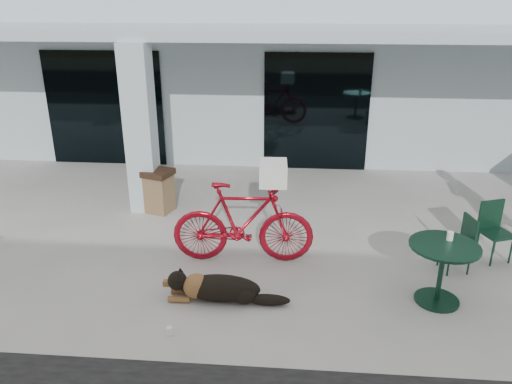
# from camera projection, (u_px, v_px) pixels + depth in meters

# --- Properties ---
(ground) EXTENTS (80.00, 80.00, 0.00)m
(ground) POSITION_uv_depth(u_px,v_px,m) (202.00, 272.00, 7.49)
(ground) COLOR #B9B5AE
(ground) RESTS_ON ground
(building) EXTENTS (22.00, 7.00, 4.50)m
(building) POSITION_uv_depth(u_px,v_px,m) (252.00, 55.00, 14.54)
(building) COLOR #B2C3C9
(building) RESTS_ON ground
(storefront_glass_left) EXTENTS (2.80, 0.06, 2.70)m
(storefront_glass_left) POSITION_uv_depth(u_px,v_px,m) (105.00, 109.00, 11.85)
(storefront_glass_left) COLOR black
(storefront_glass_left) RESTS_ON ground
(storefront_glass_right) EXTENTS (2.40, 0.06, 2.70)m
(storefront_glass_right) POSITION_uv_depth(u_px,v_px,m) (316.00, 113.00, 11.47)
(storefront_glass_right) COLOR black
(storefront_glass_right) RESTS_ON ground
(column) EXTENTS (0.50, 0.50, 3.12)m
(column) POSITION_uv_depth(u_px,v_px,m) (141.00, 130.00, 9.16)
(column) COLOR #B2C3C9
(column) RESTS_ON ground
(overhang) EXTENTS (22.00, 2.80, 0.18)m
(overhang) POSITION_uv_depth(u_px,v_px,m) (229.00, 32.00, 9.65)
(overhang) COLOR #B2C3C9
(overhang) RESTS_ON column
(bicycle) EXTENTS (2.18, 0.71, 1.29)m
(bicycle) POSITION_uv_depth(u_px,v_px,m) (243.00, 223.00, 7.58)
(bicycle) COLOR maroon
(bicycle) RESTS_ON ground
(laundry_basket) EXTENTS (0.42, 0.55, 0.32)m
(laundry_basket) POSITION_uv_depth(u_px,v_px,m) (273.00, 173.00, 7.27)
(laundry_basket) COLOR white
(laundry_basket) RESTS_ON bicycle
(dog) EXTENTS (1.28, 0.46, 0.42)m
(dog) POSITION_uv_depth(u_px,v_px,m) (220.00, 287.00, 6.71)
(dog) COLOR black
(dog) RESTS_ON ground
(cup_near_dog) EXTENTS (0.08, 0.08, 0.10)m
(cup_near_dog) POSITION_uv_depth(u_px,v_px,m) (169.00, 331.00, 6.09)
(cup_near_dog) COLOR white
(cup_near_dog) RESTS_ON ground
(cafe_table_far) EXTENTS (1.20, 1.20, 0.86)m
(cafe_table_far) POSITION_uv_depth(u_px,v_px,m) (441.00, 274.00, 6.61)
(cafe_table_far) COLOR #123624
(cafe_table_far) RESTS_ON ground
(cafe_chair_far_a) EXTENTS (0.55, 0.58, 0.93)m
(cafe_chair_far_a) POSITION_uv_depth(u_px,v_px,m) (497.00, 233.00, 7.67)
(cafe_chair_far_a) COLOR #123624
(cafe_chair_far_a) RESTS_ON ground
(cafe_chair_far_b) EXTENTS (0.50, 0.47, 0.86)m
(cafe_chair_far_b) POSITION_uv_depth(u_px,v_px,m) (456.00, 244.00, 7.38)
(cafe_chair_far_b) COLOR #123624
(cafe_chair_far_b) RESTS_ON ground
(cup_on_table) EXTENTS (0.11, 0.11, 0.12)m
(cup_on_table) POSITION_uv_depth(u_px,v_px,m) (450.00, 236.00, 6.57)
(cup_on_table) COLOR white
(cup_on_table) RESTS_ON cafe_table_far
(trash_receptacle) EXTENTS (0.62, 0.62, 0.83)m
(trash_receptacle) POSITION_uv_depth(u_px,v_px,m) (159.00, 191.00, 9.44)
(trash_receptacle) COLOR brown
(trash_receptacle) RESTS_ON ground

